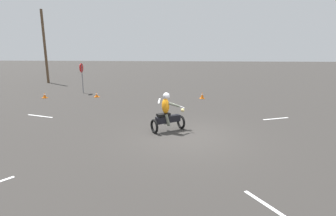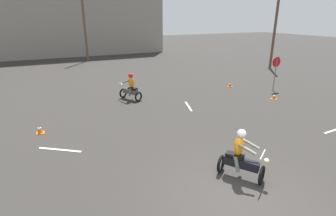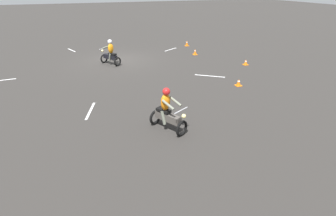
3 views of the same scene
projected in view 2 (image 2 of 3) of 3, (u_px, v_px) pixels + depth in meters
name	position (u px, v px, depth m)	size (l,w,h in m)	color
ground_plane	(240.00, 198.00, 7.47)	(120.00, 120.00, 0.00)	#2D2B28
motorcycle_rider_foreground	(241.00, 157.00, 8.19)	(1.28, 1.50, 1.66)	black
motorcycle_rider_background	(131.00, 88.00, 15.95)	(1.20, 1.52, 1.66)	black
stop_sign	(276.00, 67.00, 17.76)	(0.70, 0.08, 2.30)	slate
traffic_cone_near_right	(230.00, 85.00, 18.96)	(0.32, 0.32, 0.36)	orange
traffic_cone_mid_left	(40.00, 130.00, 11.49)	(0.32, 0.32, 0.36)	orange
traffic_cone_far_left	(274.00, 97.00, 16.20)	(0.32, 0.32, 0.32)	orange
lane_stripe_e	(336.00, 129.00, 11.93)	(0.10, 1.70, 0.01)	silver
lane_stripe_n	(188.00, 106.00, 15.00)	(0.10, 1.65, 0.01)	silver
lane_stripe_nw	(60.00, 150.00, 10.14)	(0.10, 1.78, 0.01)	silver
utility_pole_near	(275.00, 31.00, 24.47)	(0.24, 0.24, 7.05)	brown
utility_pole_far	(84.00, 19.00, 28.43)	(0.24, 0.24, 9.20)	brown
building_backdrop	(49.00, 15.00, 34.86)	(28.28, 11.06, 9.92)	gray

